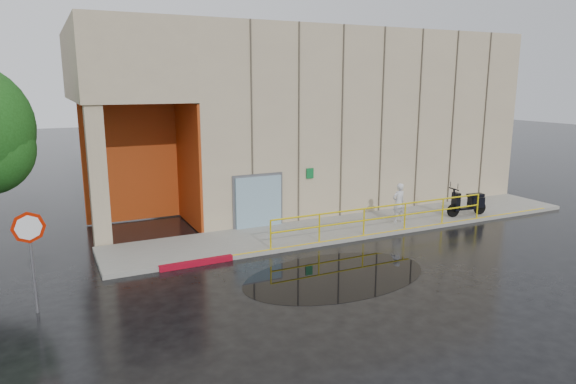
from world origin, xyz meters
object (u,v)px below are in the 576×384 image
Objects in this scene: person at (399,203)px; red_curb at (197,263)px; scooter at (468,196)px; stop_sign at (30,240)px.

person is 8.82m from red_curb.
scooter is 12.08m from red_curb.
stop_sign reaches higher than person.
stop_sign is at bearing -160.74° from red_curb.
red_curb is at bearing -171.06° from scooter.
scooter is 16.79m from stop_sign.
stop_sign is at bearing 7.49° from person.
red_curb is at bearing 34.06° from stop_sign.
scooter is at bearing 168.87° from person.
person reaches higher than red_curb.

